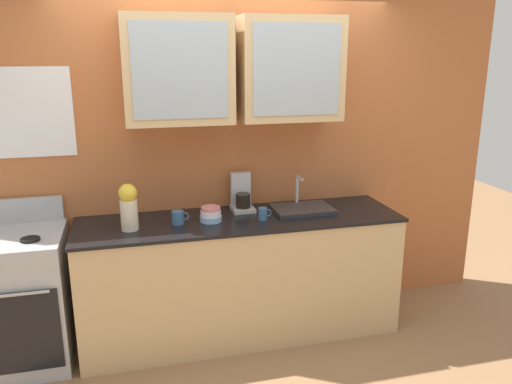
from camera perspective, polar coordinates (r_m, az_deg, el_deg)
ground_plane at (r=4.15m, az=-1.66°, el=-15.33°), size 10.00×10.00×0.00m
back_wall_unit at (r=3.93m, az=-2.95°, el=6.08°), size 4.50×0.48×2.60m
counter at (r=3.93m, az=-1.71°, el=-9.43°), size 2.39×0.67×0.94m
stove_range at (r=3.93m, az=-25.24°, el=-10.89°), size 0.68×0.68×1.12m
sink_faucet at (r=3.93m, az=5.21°, el=-1.81°), size 0.45×0.33×0.25m
bowl_stack at (r=3.68m, az=-5.11°, el=-2.51°), size 0.16×0.16×0.11m
vase at (r=3.56m, az=-14.12°, el=-1.57°), size 0.12×0.12×0.33m
cup_near_sink at (r=3.70m, az=0.81°, el=-2.46°), size 0.10×0.06×0.09m
cup_near_bowls at (r=3.65m, az=-8.75°, el=-2.85°), size 0.12×0.09×0.09m
coffee_maker at (r=3.93m, az=-1.63°, el=-0.47°), size 0.17×0.20×0.29m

